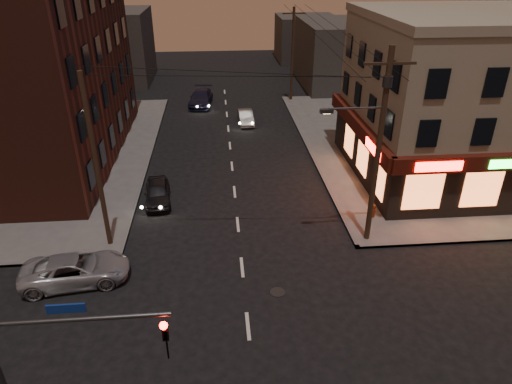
{
  "coord_description": "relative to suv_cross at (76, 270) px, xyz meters",
  "views": [
    {
      "loc": [
        -0.9,
        -14.08,
        13.69
      ],
      "look_at": [
        0.85,
        5.79,
        3.2
      ],
      "focal_mm": 32.0,
      "sensor_mm": 36.0,
      "label": 1
    }
  ],
  "objects": [
    {
      "name": "ground",
      "position": [
        7.74,
        -3.61,
        -0.67
      ],
      "size": [
        120.0,
        120.0,
        0.0
      ],
      "primitive_type": "plane",
      "color": "black",
      "rests_on": "ground"
    },
    {
      "name": "sidewalk_ne",
      "position": [
        25.74,
        15.39,
        -0.6
      ],
      "size": [
        24.0,
        28.0,
        0.15
      ],
      "primitive_type": "cube",
      "color": "#514F4C",
      "rests_on": "ground"
    },
    {
      "name": "pizza_building",
      "position": [
        23.67,
        9.82,
        4.67
      ],
      "size": [
        15.85,
        12.85,
        10.5
      ],
      "color": "gray",
      "rests_on": "sidewalk_ne"
    },
    {
      "name": "brick_apartment",
      "position": [
        -6.76,
        15.39,
        5.98
      ],
      "size": [
        12.0,
        20.0,
        13.0
      ],
      "primitive_type": "cube",
      "color": "#492117",
      "rests_on": "sidewalk_nw"
    },
    {
      "name": "bg_building_ne_a",
      "position": [
        21.74,
        34.39,
        2.83
      ],
      "size": [
        10.0,
        12.0,
        7.0
      ],
      "primitive_type": "cube",
      "color": "#3F3D3A",
      "rests_on": "ground"
    },
    {
      "name": "bg_building_nw",
      "position": [
        -5.26,
        38.39,
        3.33
      ],
      "size": [
        9.0,
        10.0,
        8.0
      ],
      "primitive_type": "cube",
      "color": "#3F3D3A",
      "rests_on": "ground"
    },
    {
      "name": "bg_building_ne_b",
      "position": [
        19.74,
        48.39,
        2.33
      ],
      "size": [
        8.0,
        8.0,
        6.0
      ],
      "primitive_type": "cube",
      "color": "#3F3D3A",
      "rests_on": "ground"
    },
    {
      "name": "utility_pole_main",
      "position": [
        14.43,
        2.19,
        5.09
      ],
      "size": [
        4.2,
        0.44,
        10.0
      ],
      "color": "#382619",
      "rests_on": "sidewalk_ne"
    },
    {
      "name": "utility_pole_far",
      "position": [
        14.54,
        28.39,
        3.98
      ],
      "size": [
        0.26,
        0.26,
        9.0
      ],
      "primitive_type": "cylinder",
      "color": "#382619",
      "rests_on": "sidewalk_ne"
    },
    {
      "name": "utility_pole_west",
      "position": [
        0.94,
        2.89,
        3.98
      ],
      "size": [
        0.24,
        0.24,
        9.0
      ],
      "primitive_type": "cylinder",
      "color": "#382619",
      "rests_on": "sidewalk_nw"
    },
    {
      "name": "traffic_signal",
      "position": [
        2.18,
        -9.21,
        3.48
      ],
      "size": [
        4.49,
        0.32,
        6.47
      ],
      "color": "#333538",
      "rests_on": "ground"
    },
    {
      "name": "suv_cross",
      "position": [
        0.0,
        0.0,
        0.0
      ],
      "size": [
        5.1,
        2.86,
        1.35
      ],
      "primitive_type": "imported",
      "rotation": [
        0.0,
        0.0,
        1.7
      ],
      "color": "#94959C",
      "rests_on": "ground"
    },
    {
      "name": "sedan_near",
      "position": [
        2.98,
        7.49,
        -0.02
      ],
      "size": [
        1.92,
        3.95,
        1.3
      ],
      "primitive_type": "imported",
      "rotation": [
        0.0,
        0.0,
        0.11
      ],
      "color": "black",
      "rests_on": "ground"
    },
    {
      "name": "sedan_mid",
      "position": [
        9.36,
        21.64,
        -0.08
      ],
      "size": [
        1.42,
        3.64,
        1.18
      ],
      "primitive_type": "imported",
      "rotation": [
        0.0,
        0.0,
        0.05
      ],
      "color": "#615E5B",
      "rests_on": "ground"
    },
    {
      "name": "sedan_far",
      "position": [
        5.25,
        27.59,
        0.07
      ],
      "size": [
        2.58,
        5.32,
        1.49
      ],
      "primitive_type": "imported",
      "rotation": [
        0.0,
        0.0,
        -0.1
      ],
      "color": "black",
      "rests_on": "ground"
    },
    {
      "name": "fire_hydrant",
      "position": [
        15.54,
        4.31,
        -0.08
      ],
      "size": [
        0.37,
        0.37,
        0.8
      ],
      "rotation": [
        0.0,
        0.0,
        -0.41
      ],
      "color": "maroon",
      "rests_on": "sidewalk_ne"
    }
  ]
}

